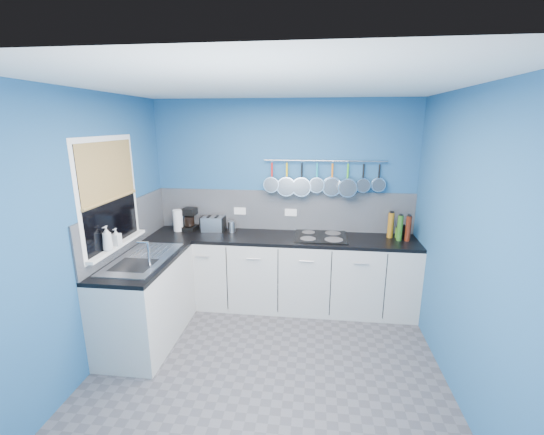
% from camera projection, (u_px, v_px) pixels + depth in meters
% --- Properties ---
extents(floor, '(3.20, 3.00, 0.02)m').
position_uv_depth(floor, '(268.00, 367.00, 3.38)').
color(floor, '#47474C').
rests_on(floor, ground).
extents(ceiling, '(3.20, 3.00, 0.02)m').
position_uv_depth(ceiling, '(267.00, 83.00, 2.74)').
color(ceiling, white).
rests_on(ceiling, ground).
extents(wall_back, '(3.20, 0.02, 2.50)m').
position_uv_depth(wall_back, '(283.00, 202.00, 4.51)').
color(wall_back, '#215381').
rests_on(wall_back, ground).
extents(wall_front, '(3.20, 0.02, 2.50)m').
position_uv_depth(wall_front, '(223.00, 345.00, 1.61)').
color(wall_front, '#215381').
rests_on(wall_front, ground).
extents(wall_left, '(0.02, 3.00, 2.50)m').
position_uv_depth(wall_left, '(91.00, 233.00, 3.25)').
color(wall_left, '#215381').
rests_on(wall_left, ground).
extents(wall_right, '(0.02, 3.00, 2.50)m').
position_uv_depth(wall_right, '(466.00, 248.00, 2.87)').
color(wall_right, '#215381').
rests_on(wall_right, ground).
extents(backsplash_back, '(3.20, 0.02, 0.50)m').
position_uv_depth(backsplash_back, '(283.00, 210.00, 4.52)').
color(backsplash_back, slate).
rests_on(backsplash_back, wall_back).
extents(backsplash_left, '(0.02, 1.80, 0.50)m').
position_uv_depth(backsplash_left, '(128.00, 226.00, 3.85)').
color(backsplash_left, slate).
rests_on(backsplash_left, wall_left).
extents(cabinet_run_back, '(3.20, 0.60, 0.86)m').
position_uv_depth(cabinet_run_back, '(280.00, 273.00, 4.42)').
color(cabinet_run_back, '#BAB7B1').
rests_on(cabinet_run_back, ground).
extents(worktop_back, '(3.20, 0.60, 0.04)m').
position_uv_depth(worktop_back, '(281.00, 238.00, 4.31)').
color(worktop_back, black).
rests_on(worktop_back, cabinet_run_back).
extents(cabinet_run_left, '(0.60, 1.20, 0.86)m').
position_uv_depth(cabinet_run_left, '(147.00, 301.00, 3.71)').
color(cabinet_run_left, '#BAB7B1').
rests_on(cabinet_run_left, ground).
extents(worktop_left, '(0.60, 1.20, 0.04)m').
position_uv_depth(worktop_left, '(143.00, 261.00, 3.59)').
color(worktop_left, black).
rests_on(worktop_left, cabinet_run_left).
extents(window_frame, '(0.01, 1.00, 1.10)m').
position_uv_depth(window_frame, '(109.00, 194.00, 3.46)').
color(window_frame, white).
rests_on(window_frame, wall_left).
extents(window_glass, '(0.01, 0.90, 1.00)m').
position_uv_depth(window_glass, '(110.00, 194.00, 3.45)').
color(window_glass, black).
rests_on(window_glass, wall_left).
extents(bamboo_blind, '(0.01, 0.90, 0.55)m').
position_uv_depth(bamboo_blind, '(108.00, 171.00, 3.40)').
color(bamboo_blind, '#A68941').
rests_on(bamboo_blind, wall_left).
extents(window_sill, '(0.10, 0.98, 0.03)m').
position_uv_depth(window_sill, '(118.00, 245.00, 3.58)').
color(window_sill, white).
rests_on(window_sill, wall_left).
extents(sink_unit, '(0.50, 0.95, 0.01)m').
position_uv_depth(sink_unit, '(143.00, 258.00, 3.59)').
color(sink_unit, silver).
rests_on(sink_unit, worktop_left).
extents(mixer_tap, '(0.12, 0.08, 0.26)m').
position_uv_depth(mixer_tap, '(149.00, 254.00, 3.37)').
color(mixer_tap, silver).
rests_on(mixer_tap, worktop_left).
extents(socket_left, '(0.15, 0.01, 0.09)m').
position_uv_depth(socket_left, '(240.00, 211.00, 4.57)').
color(socket_left, white).
rests_on(socket_left, backsplash_back).
extents(socket_right, '(0.15, 0.01, 0.09)m').
position_uv_depth(socket_right, '(291.00, 212.00, 4.50)').
color(socket_right, white).
rests_on(socket_right, backsplash_back).
extents(pot_rail, '(1.45, 0.02, 0.02)m').
position_uv_depth(pot_rail, '(325.00, 161.00, 4.26)').
color(pot_rail, silver).
rests_on(pot_rail, wall_back).
extents(soap_bottle_a, '(0.10, 0.10, 0.24)m').
position_uv_depth(soap_bottle_a, '(107.00, 238.00, 3.36)').
color(soap_bottle_a, white).
rests_on(soap_bottle_a, window_sill).
extents(soap_bottle_b, '(0.08, 0.08, 0.17)m').
position_uv_depth(soap_bottle_b, '(116.00, 237.00, 3.51)').
color(soap_bottle_b, white).
rests_on(soap_bottle_b, window_sill).
extents(paper_towel, '(0.15, 0.15, 0.27)m').
position_uv_depth(paper_towel, '(178.00, 220.00, 4.49)').
color(paper_towel, white).
rests_on(paper_towel, worktop_back).
extents(coffee_maker, '(0.18, 0.20, 0.28)m').
position_uv_depth(coffee_maker, '(190.00, 219.00, 4.52)').
color(coffee_maker, black).
rests_on(coffee_maker, worktop_back).
extents(toaster, '(0.29, 0.18, 0.18)m').
position_uv_depth(toaster, '(213.00, 224.00, 4.50)').
color(toaster, silver).
rests_on(toaster, worktop_back).
extents(canister, '(0.11, 0.11, 0.13)m').
position_uv_depth(canister, '(232.00, 227.00, 4.47)').
color(canister, silver).
rests_on(canister, worktop_back).
extents(hob, '(0.61, 0.54, 0.01)m').
position_uv_depth(hob, '(321.00, 236.00, 4.29)').
color(hob, black).
rests_on(hob, worktop_back).
extents(pan_0, '(0.19, 0.11, 0.38)m').
position_uv_depth(pan_0, '(272.00, 176.00, 4.37)').
color(pan_0, silver).
rests_on(pan_0, pot_rail).
extents(pan_1, '(0.24, 0.09, 0.43)m').
position_uv_depth(pan_1, '(287.00, 178.00, 4.36)').
color(pan_1, silver).
rests_on(pan_1, pot_rail).
extents(pan_2, '(0.24, 0.09, 0.43)m').
position_uv_depth(pan_2, '(302.00, 178.00, 4.34)').
color(pan_2, silver).
rests_on(pan_2, pot_rail).
extents(pan_3, '(0.19, 0.08, 0.38)m').
position_uv_depth(pan_3, '(317.00, 177.00, 4.31)').
color(pan_3, silver).
rests_on(pan_3, pot_rail).
extents(pan_4, '(0.23, 0.05, 0.42)m').
position_uv_depth(pan_4, '(332.00, 179.00, 4.29)').
color(pan_4, silver).
rests_on(pan_4, pot_rail).
extents(pan_5, '(0.23, 0.12, 0.42)m').
position_uv_depth(pan_5, '(347.00, 179.00, 4.27)').
color(pan_5, silver).
rests_on(pan_5, pot_rail).
extents(pan_6, '(0.17, 0.08, 0.36)m').
position_uv_depth(pan_6, '(363.00, 177.00, 4.24)').
color(pan_6, silver).
rests_on(pan_6, pot_rail).
extents(pan_7, '(0.17, 0.05, 0.36)m').
position_uv_depth(pan_7, '(379.00, 177.00, 4.22)').
color(pan_7, silver).
rests_on(pan_7, pot_rail).
extents(condiment_0, '(0.07, 0.07, 0.14)m').
position_uv_depth(condiment_0, '(403.00, 232.00, 4.23)').
color(condiment_0, black).
rests_on(condiment_0, worktop_back).
extents(condiment_1, '(0.06, 0.06, 0.12)m').
position_uv_depth(condiment_1, '(397.00, 233.00, 4.25)').
color(condiment_1, '#3F721E').
rests_on(condiment_1, worktop_back).
extents(condiment_2, '(0.07, 0.07, 0.30)m').
position_uv_depth(condiment_2, '(391.00, 225.00, 4.23)').
color(condiment_2, '#8C5914').
rests_on(condiment_2, worktop_back).
extents(condiment_3, '(0.06, 0.06, 0.29)m').
position_uv_depth(condiment_3, '(408.00, 229.00, 4.11)').
color(condiment_3, '#4C190C').
rests_on(condiment_3, worktop_back).
extents(condiment_4, '(0.06, 0.06, 0.30)m').
position_uv_depth(condiment_4, '(400.00, 228.00, 4.12)').
color(condiment_4, '#265919').
rests_on(condiment_4, worktop_back).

